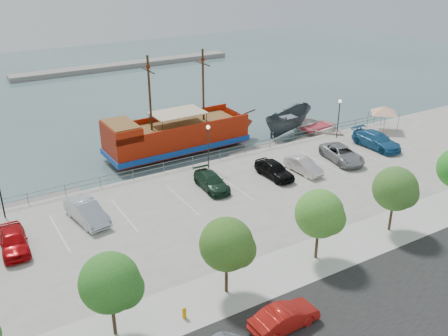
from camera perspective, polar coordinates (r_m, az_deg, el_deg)
ground at (r=42.37m, az=2.56°, el=-4.37°), size 160.00×160.00×0.00m
street at (r=31.94m, az=19.02°, el=-14.38°), size 100.00×8.00×0.04m
sidewalk at (r=35.15m, az=11.67°, el=-9.53°), size 100.00×4.00×0.05m
seawall_railing at (r=47.74m, az=-2.54°, el=1.09°), size 50.00×0.06×1.00m
far_shore at (r=93.39m, az=-11.16°, el=11.47°), size 40.00×3.00×0.80m
pirate_ship at (r=53.22m, az=-4.17°, el=3.91°), size 17.65×5.25×11.09m
patrol_boat at (r=57.99m, az=7.32°, el=5.06°), size 7.88×4.67×2.87m
speedboat at (r=58.60m, az=10.66°, el=4.34°), size 6.24×8.01×1.52m
dock_west at (r=45.26m, az=-20.10°, el=-3.70°), size 6.86×2.18×0.39m
dock_mid at (r=53.08m, az=4.06°, el=1.94°), size 7.31×3.12×0.40m
dock_east at (r=57.51m, az=10.34°, el=3.40°), size 7.66×4.17×0.42m
canopy_tent at (r=58.77m, az=17.91°, el=6.73°), size 3.97×3.97×3.18m
street_sedan at (r=28.53m, az=6.93°, el=-16.61°), size 4.15×1.59×1.35m
fire_hydrant at (r=29.15m, az=-4.56°, el=-16.15°), size 0.25×0.25×0.73m
lamp_post_mid at (r=45.78m, az=-1.82°, el=3.32°), size 0.36×0.36×4.28m
lamp_post_right at (r=54.89m, az=13.02°, el=6.28°), size 0.36×0.36×4.28m
tree_b at (r=26.90m, az=-12.56°, el=-12.82°), size 3.30×3.20×5.00m
tree_c at (r=29.23m, az=0.60°, el=-8.86°), size 3.30×3.20×5.00m
tree_d at (r=32.90m, az=11.11°, el=-5.28°), size 3.30×3.20×5.00m
tree_e at (r=37.54m, az=19.18°, el=-2.38°), size 3.30×3.20×5.00m
parked_car_a at (r=37.31m, az=-22.94°, el=-7.63°), size 2.04×4.57×1.52m
parked_car_b at (r=39.20m, az=-15.42°, el=-4.84°), size 2.48×5.02×1.58m
parked_car_d at (r=42.77m, az=-1.44°, el=-1.56°), size 2.07×4.64×1.32m
parked_car_e at (r=45.09m, az=5.77°, el=-0.16°), size 1.86×4.42×1.49m
parked_car_f at (r=46.38m, az=9.05°, el=0.27°), size 1.64×4.16×1.35m
parked_car_g at (r=49.55m, az=13.34°, el=1.57°), size 3.25×5.58×1.46m
parked_car_h at (r=53.81m, az=17.04°, el=3.06°), size 2.44×5.64×1.61m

